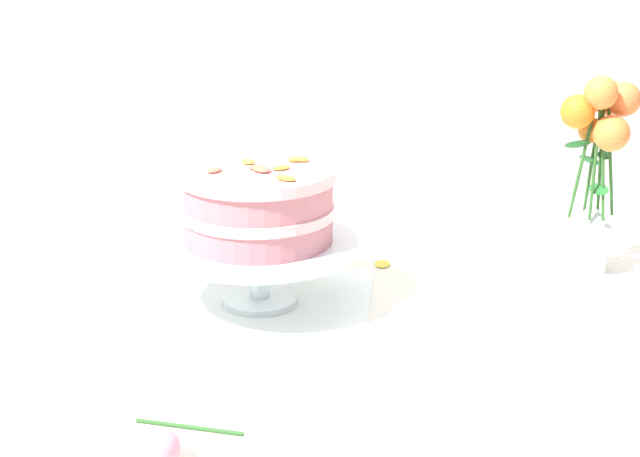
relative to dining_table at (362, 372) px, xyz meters
name	(u,v)px	position (x,y,z in m)	size (l,w,h in m)	color
dining_table	(362,372)	(0.00, 0.00, 0.00)	(1.40, 1.00, 0.74)	white
linen_napkin	(260,304)	(-0.14, 0.05, 0.09)	(0.32, 0.32, 0.00)	white
cake_stand	(259,252)	(-0.14, 0.05, 0.17)	(0.29, 0.29, 0.10)	silver
layer_cake	(258,204)	(-0.14, 0.05, 0.25)	(0.22, 0.22, 0.11)	#CC7A84
flower_vase	(597,165)	(0.39, 0.12, 0.27)	(0.13, 0.11, 0.32)	silver
fallen_rose	(164,447)	(-0.28, -0.36, 0.11)	(0.12, 0.11, 0.04)	#2D6028
loose_petal_0	(383,264)	(0.07, 0.20, 0.09)	(0.04, 0.03, 0.00)	yellow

